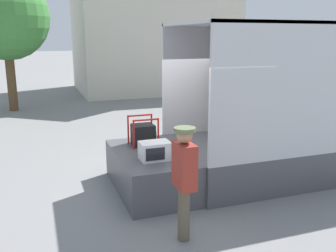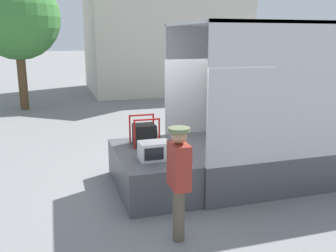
{
  "view_description": "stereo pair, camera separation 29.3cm",
  "coord_description": "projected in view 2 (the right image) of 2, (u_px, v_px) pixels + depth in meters",
  "views": [
    {
      "loc": [
        -2.7,
        -6.76,
        2.99
      ],
      "look_at": [
        -0.37,
        -0.2,
        1.33
      ],
      "focal_mm": 40.0,
      "sensor_mm": 36.0,
      "label": 1
    },
    {
      "loc": [
        -2.42,
        -6.85,
        2.99
      ],
      "look_at": [
        -0.37,
        -0.2,
        1.33
      ],
      "focal_mm": 40.0,
      "sensor_mm": 36.0,
      "label": 2
    }
  ],
  "objects": [
    {
      "name": "portable_generator",
      "position": [
        145.0,
        134.0,
        7.83
      ],
      "size": [
        0.55,
        0.5,
        0.61
      ],
      "color": "black",
      "rests_on": "tailgate_deck"
    },
    {
      "name": "house_backdrop",
      "position": [
        163.0,
        4.0,
        20.86
      ],
      "size": [
        8.71,
        6.57,
        9.4
      ],
      "color": "beige",
      "rests_on": "ground"
    },
    {
      "name": "worker_person",
      "position": [
        179.0,
        173.0,
        5.41
      ],
      "size": [
        0.31,
        0.44,
        1.75
      ],
      "color": "brown",
      "rests_on": "ground"
    },
    {
      "name": "tailgate_deck",
      "position": [
        151.0,
        170.0,
        7.47
      ],
      "size": [
        1.34,
        2.36,
        0.78
      ],
      "primitive_type": "cube",
      "color": "#4C4C51",
      "rests_on": "ground"
    },
    {
      "name": "street_tree",
      "position": [
        17.0,
        18.0,
        14.99
      ],
      "size": [
        3.41,
        3.41,
        5.46
      ],
      "color": "brown",
      "rests_on": "ground"
    },
    {
      "name": "ground_plane",
      "position": [
        182.0,
        185.0,
        7.75
      ],
      "size": [
        160.0,
        160.0,
        0.0
      ],
      "primitive_type": "plane",
      "color": "gray"
    },
    {
      "name": "microwave",
      "position": [
        154.0,
        151.0,
        6.89
      ],
      "size": [
        0.55,
        0.4,
        0.34
      ],
      "color": "white",
      "rests_on": "tailgate_deck"
    }
  ]
}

